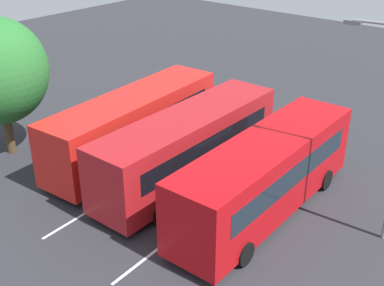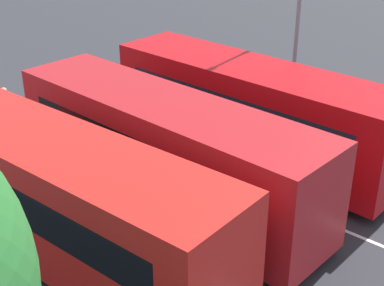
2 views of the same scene
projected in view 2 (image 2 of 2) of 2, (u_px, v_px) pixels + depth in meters
name	position (u px, v px, depth m)	size (l,w,h in m)	color
ground_plane	(167.00, 198.00, 16.77)	(69.47, 69.47, 0.00)	#2B2B30
bus_far_left	(252.00, 109.00, 18.38)	(10.25, 2.81, 3.23)	#B70C11
bus_center_left	(165.00, 149.00, 15.77)	(10.23, 2.74, 3.23)	#AD191E
bus_center_right	(59.00, 195.00, 13.53)	(10.35, 3.24, 3.23)	red
pedestrian	(6.00, 106.00, 20.50)	(0.36, 0.36, 1.77)	#232833
lane_stripe_outer_left	(210.00, 175.00, 18.03)	(14.21, 0.12, 0.01)	silver
lane_stripe_inner_left	(117.00, 224.00, 15.50)	(14.21, 0.12, 0.01)	silver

